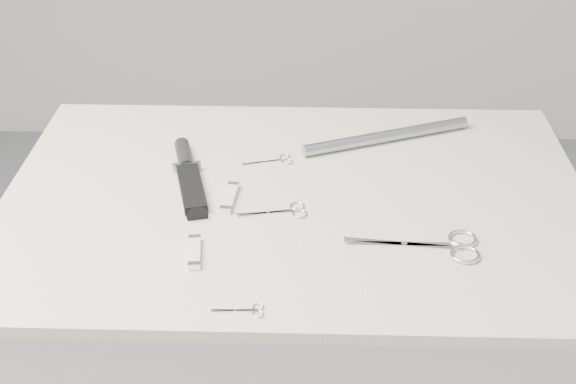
{
  "coord_description": "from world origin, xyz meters",
  "views": [
    {
      "loc": [
        0.02,
        -1.16,
        1.64
      ],
      "look_at": [
        -0.01,
        0.01,
        0.92
      ],
      "focal_mm": 50.0,
      "sensor_mm": 36.0,
      "label": 1
    }
  ],
  "objects_px": {
    "embroidery_scissors_a": "(285,211)",
    "pocket_knife_b": "(230,198)",
    "large_shears": "(442,246)",
    "embroidery_scissors_b": "(275,161)",
    "sheathed_knife": "(188,172)",
    "metal_rail": "(387,136)",
    "tiny_scissors": "(245,311)",
    "pocket_knife_a": "(195,253)"
  },
  "relations": [
    {
      "from": "embroidery_scissors_a",
      "to": "pocket_knife_b",
      "type": "xyz_separation_m",
      "value": [
        -0.09,
        0.03,
        0.0
      ]
    },
    {
      "from": "large_shears",
      "to": "pocket_knife_b",
      "type": "height_order",
      "value": "pocket_knife_b"
    },
    {
      "from": "large_shears",
      "to": "embroidery_scissors_b",
      "type": "bearing_deg",
      "value": 139.2
    },
    {
      "from": "large_shears",
      "to": "sheathed_knife",
      "type": "bearing_deg",
      "value": 157.72
    },
    {
      "from": "embroidery_scissors_a",
      "to": "metal_rail",
      "type": "xyz_separation_m",
      "value": [
        0.19,
        0.26,
        0.01
      ]
    },
    {
      "from": "large_shears",
      "to": "tiny_scissors",
      "type": "height_order",
      "value": "large_shears"
    },
    {
      "from": "pocket_knife_b",
      "to": "sheathed_knife",
      "type": "bearing_deg",
      "value": 51.53
    },
    {
      "from": "tiny_scissors",
      "to": "pocket_knife_b",
      "type": "xyz_separation_m",
      "value": [
        -0.05,
        0.29,
        0.0
      ]
    },
    {
      "from": "embroidery_scissors_b",
      "to": "pocket_knife_b",
      "type": "height_order",
      "value": "pocket_knife_b"
    },
    {
      "from": "embroidery_scissors_b",
      "to": "pocket_knife_a",
      "type": "relative_size",
      "value": 1.15
    },
    {
      "from": "tiny_scissors",
      "to": "pocket_knife_b",
      "type": "relative_size",
      "value": 0.82
    },
    {
      "from": "tiny_scissors",
      "to": "sheathed_knife",
      "type": "bearing_deg",
      "value": 107.22
    },
    {
      "from": "tiny_scissors",
      "to": "large_shears",
      "type": "bearing_deg",
      "value": 26.77
    },
    {
      "from": "embroidery_scissors_b",
      "to": "tiny_scissors",
      "type": "height_order",
      "value": "same"
    },
    {
      "from": "large_shears",
      "to": "pocket_knife_a",
      "type": "distance_m",
      "value": 0.38
    },
    {
      "from": "pocket_knife_a",
      "to": "pocket_knife_b",
      "type": "xyz_separation_m",
      "value": [
        0.04,
        0.16,
        0.0
      ]
    },
    {
      "from": "large_shears",
      "to": "pocket_knife_b",
      "type": "bearing_deg",
      "value": 163.15
    },
    {
      "from": "metal_rail",
      "to": "embroidery_scissors_b",
      "type": "bearing_deg",
      "value": -158.01
    },
    {
      "from": "tiny_scissors",
      "to": "pocket_knife_b",
      "type": "bearing_deg",
      "value": 97.27
    },
    {
      "from": "embroidery_scissors_b",
      "to": "metal_rail",
      "type": "xyz_separation_m",
      "value": [
        0.21,
        0.08,
        0.01
      ]
    },
    {
      "from": "embroidery_scissors_a",
      "to": "pocket_knife_a",
      "type": "height_order",
      "value": "pocket_knife_a"
    },
    {
      "from": "large_shears",
      "to": "sheathed_knife",
      "type": "distance_m",
      "value": 0.47
    },
    {
      "from": "embroidery_scissors_b",
      "to": "embroidery_scissors_a",
      "type": "bearing_deg",
      "value": -98.03
    },
    {
      "from": "embroidery_scissors_b",
      "to": "sheathed_knife",
      "type": "height_order",
      "value": "sheathed_knife"
    },
    {
      "from": "tiny_scissors",
      "to": "pocket_knife_a",
      "type": "distance_m",
      "value": 0.16
    },
    {
      "from": "tiny_scissors",
      "to": "embroidery_scissors_a",
      "type": "bearing_deg",
      "value": 77.52
    },
    {
      "from": "embroidery_scissors_b",
      "to": "large_shears",
      "type": "bearing_deg",
      "value": -60.05
    },
    {
      "from": "pocket_knife_a",
      "to": "metal_rail",
      "type": "height_order",
      "value": "metal_rail"
    },
    {
      "from": "embroidery_scissors_b",
      "to": "tiny_scissors",
      "type": "distance_m",
      "value": 0.43
    },
    {
      "from": "sheathed_knife",
      "to": "pocket_knife_a",
      "type": "height_order",
      "value": "sheathed_knife"
    },
    {
      "from": "embroidery_scissors_a",
      "to": "embroidery_scissors_b",
      "type": "relative_size",
      "value": 1.24
    },
    {
      "from": "embroidery_scissors_a",
      "to": "large_shears",
      "type": "bearing_deg",
      "value": -31.1
    },
    {
      "from": "large_shears",
      "to": "metal_rail",
      "type": "bearing_deg",
      "value": 103.15
    },
    {
      "from": "pocket_knife_a",
      "to": "pocket_knife_b",
      "type": "bearing_deg",
      "value": -20.18
    },
    {
      "from": "embroidery_scissors_a",
      "to": "pocket_knife_a",
      "type": "distance_m",
      "value": 0.18
    },
    {
      "from": "tiny_scissors",
      "to": "pocket_knife_a",
      "type": "height_order",
      "value": "pocket_knife_a"
    },
    {
      "from": "tiny_scissors",
      "to": "pocket_knife_a",
      "type": "bearing_deg",
      "value": 121.69
    },
    {
      "from": "embroidery_scissors_b",
      "to": "tiny_scissors",
      "type": "bearing_deg",
      "value": -108.86
    },
    {
      "from": "pocket_knife_a",
      "to": "metal_rail",
      "type": "distance_m",
      "value": 0.5
    },
    {
      "from": "pocket_knife_b",
      "to": "pocket_knife_a",
      "type": "bearing_deg",
      "value": 171.38
    },
    {
      "from": "embroidery_scissors_a",
      "to": "embroidery_scissors_b",
      "type": "height_order",
      "value": "same"
    },
    {
      "from": "tiny_scissors",
      "to": "pocket_knife_b",
      "type": "height_order",
      "value": "pocket_knife_b"
    }
  ]
}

